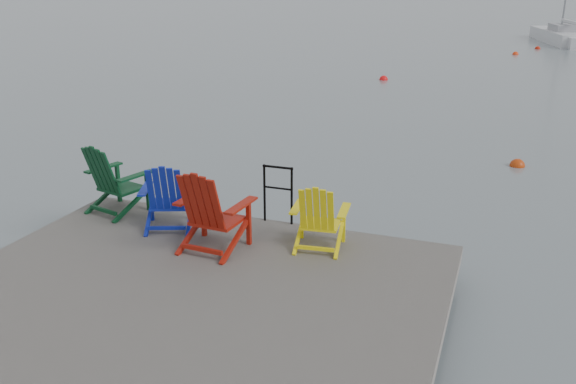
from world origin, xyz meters
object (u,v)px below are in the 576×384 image
(chair_blue, at_px, (168,196))
(sailboat_near, at_px, (562,37))
(chair_yellow, at_px, (319,216))
(chair_green, at_px, (113,178))
(handrail, at_px, (278,189))
(buoy_d, at_px, (515,55))
(buoy_c, at_px, (538,49))
(buoy_b, at_px, (384,80))
(chair_red, at_px, (211,210))
(buoy_a, at_px, (517,166))

(chair_blue, relative_size, sailboat_near, 0.08)
(chair_yellow, bearing_deg, chair_green, 169.23)
(handrail, bearing_deg, buoy_d, 83.97)
(sailboat_near, relative_size, buoy_c, 35.86)
(handrail, height_order, chair_green, chair_green)
(handrail, height_order, buoy_b, handrail)
(handrail, height_order, chair_red, chair_red)
(buoy_c, bearing_deg, sailboat_near, 72.26)
(chair_blue, height_order, chair_yellow, chair_blue)
(chair_green, xyz_separation_m, chair_yellow, (3.45, -0.22, -0.08))
(chair_blue, xyz_separation_m, sailboat_near, (7.39, 38.93, -0.66))
(handrail, distance_m, chair_yellow, 1.13)
(buoy_d, bearing_deg, sailboat_near, 71.72)
(chair_green, bearing_deg, buoy_c, 93.14)
(chair_green, distance_m, buoy_c, 34.36)
(chair_red, distance_m, buoy_a, 8.51)
(buoy_c, height_order, buoy_d, same)
(handrail, height_order, sailboat_near, sailboat_near)
(chair_yellow, distance_m, sailboat_near, 39.19)
(buoy_b, bearing_deg, sailboat_near, 68.64)
(buoy_b, height_order, buoy_c, buoy_b)
(chair_blue, distance_m, buoy_a, 8.59)
(buoy_b, bearing_deg, buoy_c, 67.50)
(buoy_d, bearing_deg, chair_yellow, -94.24)
(chair_red, relative_size, buoy_b, 3.20)
(chair_blue, distance_m, chair_yellow, 2.30)
(chair_yellow, bearing_deg, buoy_a, 62.50)
(buoy_a, bearing_deg, chair_blue, -124.90)
(chair_red, bearing_deg, buoy_d, 87.63)
(buoy_c, xyz_separation_m, buoy_d, (-1.24, -3.61, 0.00))
(chair_blue, relative_size, chair_yellow, 1.07)
(chair_red, distance_m, sailboat_near, 39.93)
(chair_red, xyz_separation_m, buoy_d, (3.60, 30.79, -1.09))
(chair_red, distance_m, chair_yellow, 1.46)
(handrail, xyz_separation_m, chair_red, (-0.48, -1.26, 0.05))
(chair_red, xyz_separation_m, buoy_c, (4.84, 34.40, -1.09))
(buoy_b, height_order, buoy_d, buoy_b)
(buoy_a, distance_m, buoy_d, 23.33)
(buoy_b, xyz_separation_m, buoy_d, (5.14, 11.80, 0.00))
(chair_yellow, bearing_deg, buoy_d, 78.70)
(handrail, distance_m, sailboat_near, 38.61)
(sailboat_near, bearing_deg, chair_green, -114.10)
(sailboat_near, relative_size, buoy_b, 33.40)
(chair_green, height_order, sailboat_near, sailboat_near)
(chair_green, relative_size, buoy_c, 3.31)
(chair_green, relative_size, chair_yellow, 1.17)
(chair_red, relative_size, buoy_d, 3.43)
(handrail, bearing_deg, chair_blue, -150.96)
(handrail, bearing_deg, buoy_b, 96.51)
(sailboat_near, height_order, buoy_b, sailboat_near)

